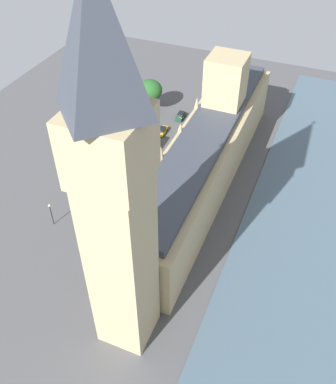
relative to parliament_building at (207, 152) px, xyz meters
name	(u,v)px	position (x,y,z in m)	size (l,w,h in m)	color
ground_plane	(195,181)	(1.99, 1.62, -7.98)	(143.99, 143.99, 0.00)	#4C4C4F
parliament_building	(207,152)	(0.00, 0.00, 0.00)	(12.93, 72.52, 26.24)	tan
clock_tower	(115,195)	(-0.83, 42.60, 22.93)	(9.04, 9.04, 59.68)	tan
car_dark_green_trailing	(181,116)	(15.17, -23.07, -7.09)	(2.10, 4.50, 1.74)	#19472D
car_yellow_cab_corner	(162,131)	(17.04, -14.03, -7.09)	(1.99, 4.56, 1.74)	gold
double_decker_bus_by_river_gate	(143,150)	(17.07, -1.60, -5.34)	(2.72, 10.52, 4.75)	red
double_decker_bus_far_end	(120,189)	(15.64, 13.66, -5.34)	(2.78, 10.54, 4.75)	red
car_silver_midblock	(88,231)	(16.76, 26.45, -7.09)	(2.17, 4.47, 1.74)	#B7B7BC
pedestrian_under_trees	(212,109)	(7.93, -30.00, -7.21)	(0.71, 0.66, 1.70)	navy
pedestrian_opposite_hall	(120,249)	(8.47, 28.23, -7.22)	(0.63, 0.70, 1.67)	gray
plane_tree_leading	(125,114)	(25.91, -9.99, -1.70)	(5.56, 5.56, 8.67)	brown
plane_tree_kerbside	(150,90)	(24.69, -23.18, -1.05)	(7.05, 7.05, 9.95)	brown
street_lamp_near_tower	(51,210)	(25.19, 26.64, -3.94)	(0.56, 0.56, 5.71)	black
street_lamp_slot_10	(72,185)	(25.37, 17.97, -3.78)	(0.56, 0.56, 5.96)	black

